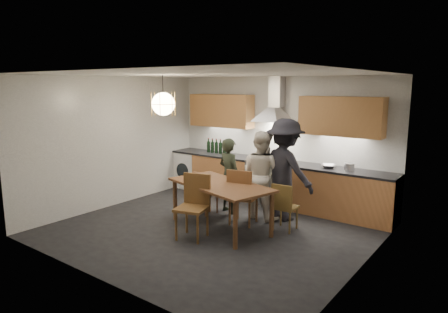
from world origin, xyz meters
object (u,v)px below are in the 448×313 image
Objects in this scene: chair_front at (194,201)px; wine_bottles at (216,146)px; person_left at (229,176)px; person_mid at (261,175)px; stock_pot at (349,167)px; person_right at (285,170)px; chair_back_left at (203,190)px; mixing_bowl at (329,166)px; dining_table at (220,189)px.

wine_bottles is (-1.41, 2.41, 0.48)m from chair_front.
person_left is 0.89× the size of person_mid.
stock_pot is (1.67, 2.35, 0.38)m from chair_front.
person_right reaches higher than person_mid.
person_right is 1.17m from stock_pot.
chair_front is (0.61, -0.96, 0.12)m from chair_back_left.
person_left is at bearing -147.75° from mixing_bowl.
person_left reaches higher than chair_front.
chair_back_left is 1.76m from wine_bottles.
chair_front is 2.91m from stock_pot.
dining_table is 1.27m from person_right.
wine_bottles is (-2.16, 0.78, 0.14)m from person_right.
person_right is (1.04, 0.26, 0.20)m from person_left.
chair_back_left is 3.06× the size of mixing_bowl.
chair_front is (-0.11, -0.55, -0.11)m from dining_table.
mixing_bowl is at bearing 45.92° from chair_front.
person_mid is 2.04m from wine_bottles.
person_left is at bearing 130.91° from dining_table.
dining_table is 2.40m from stock_pot.
person_right is at bearing -152.71° from person_left.
chair_front reaches higher than mixing_bowl.
person_left is 0.78× the size of person_right.
chair_back_left reaches higher than dining_table.
person_right is 0.90m from mixing_bowl.
stock_pot is (0.92, 0.73, 0.04)m from person_right.
stock_pot is at bearing 39.06° from chair_front.
dining_table is 1.25× the size of person_mid.
dining_table is at bearing -50.71° from wine_bottles.
person_mid is at bearing 60.22° from chair_front.
mixing_bowl is 0.50× the size of wine_bottles.
person_right is (1.36, 0.66, 0.45)m from chair_back_left.
dining_table is 0.86m from chair_back_left.
mixing_bowl is (1.17, 1.80, 0.24)m from dining_table.
wine_bottles is (-1.52, 1.86, 0.37)m from dining_table.
mixing_bowl is (1.57, 0.99, 0.21)m from person_left.
chair_back_left is at bearing -143.66° from mixing_bowl.
chair_front reaches higher than dining_table.
mixing_bowl is (1.89, 1.39, 0.46)m from chair_back_left.
mixing_bowl is 0.39m from stock_pot.
chair_front is 1.82m from person_right.
person_left is 1.87m from mixing_bowl.
chair_back_left is at bearing 165.11° from dining_table.
dining_table is 2.48× the size of chair_back_left.
dining_table is 11.09× the size of stock_pot.
dining_table is at bearing 80.95° from person_mid.
person_left is at bearing -43.07° from wine_bottles.
person_right is at bearing 73.72° from dining_table.
stock_pot is (2.29, 1.39, 0.50)m from chair_back_left.
chair_front is 5.59× the size of stock_pot.
chair_back_left is 0.57× the size of person_left.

